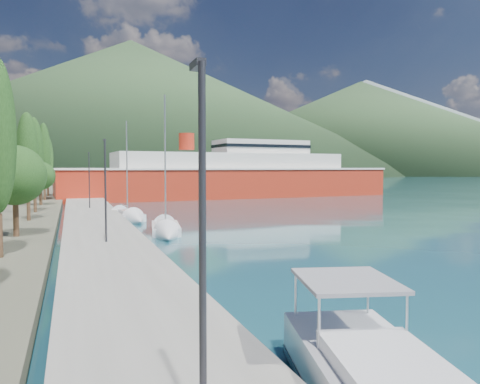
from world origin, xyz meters
name	(u,v)px	position (x,y,z in m)	size (l,w,h in m)	color
ground	(112,186)	(0.00, 120.00, 0.00)	(1400.00, 1400.00, 0.00)	#1A4B59
quay	(95,223)	(-9.00, 26.00, 0.40)	(5.00, 88.00, 0.80)	gray
hills_far	(185,115)	(138.59, 618.73, 77.39)	(1480.00, 900.00, 180.00)	slate
hills_near	(205,116)	(98.04, 372.50, 49.18)	(1010.00, 520.00, 115.00)	#2E4A2A
tree_row	(31,162)	(-14.29, 30.89, 5.68)	(3.89, 63.35, 10.60)	#47301E
lamp_posts	(104,185)	(-9.00, 13.49, 4.08)	(0.15, 46.70, 6.06)	#2D2D33
sailboat_near	(166,232)	(-4.15, 18.88, 0.29)	(3.37, 8.35, 11.68)	silver
sailboat_mid	(132,218)	(-5.45, 29.43, 0.30)	(3.51, 7.51, 10.62)	silver
ferry	(232,177)	(15.70, 61.46, 3.50)	(58.60, 16.11, 11.50)	red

